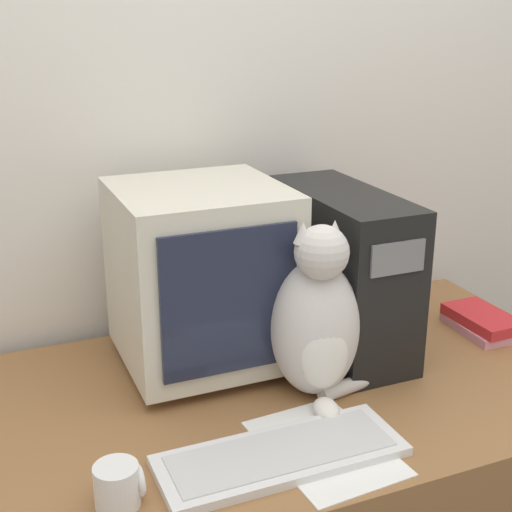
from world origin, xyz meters
TOP-DOWN VIEW (x-y plane):
  - wall_back at (0.00, 0.87)m, footprint 7.00×0.05m
  - crt_monitor at (-0.15, 0.58)m, footprint 0.37×0.37m
  - computer_tower at (0.19, 0.54)m, footprint 0.18×0.46m
  - keyboard at (-0.15, 0.16)m, footprint 0.46×0.17m
  - cat at (0.02, 0.35)m, footprint 0.28×0.26m
  - book_stack at (0.56, 0.46)m, footprint 0.13×0.20m
  - pen at (-0.25, 0.23)m, footprint 0.14×0.03m
  - paper_sheet at (-0.05, 0.16)m, footprint 0.23×0.31m
  - mug at (-0.45, 0.15)m, footprint 0.08×0.08m

SIDE VIEW (x-z plane):
  - paper_sheet at x=-0.05m, z-range 0.76..0.76m
  - pen at x=-0.25m, z-range 0.76..0.77m
  - keyboard at x=-0.15m, z-range 0.76..0.78m
  - book_stack at x=0.56m, z-range 0.76..0.81m
  - mug at x=-0.45m, z-range 0.76..0.84m
  - cat at x=0.02m, z-range 0.73..1.13m
  - computer_tower at x=0.19m, z-range 0.76..1.15m
  - crt_monitor at x=-0.15m, z-range 0.77..1.19m
  - wall_back at x=0.00m, z-range 0.00..2.50m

